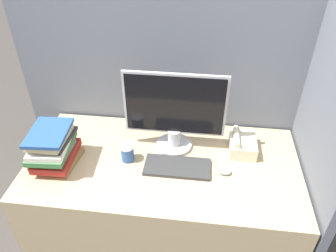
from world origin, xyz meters
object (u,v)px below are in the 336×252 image
coffee_cup (127,153)px  desk_telephone (242,144)px  keyboard (177,167)px  monitor (174,114)px  mouse (225,172)px  book_stack (53,148)px

coffee_cup → desk_telephone: (0.65, 0.17, -0.00)m
keyboard → desk_telephone: desk_telephone is taller
desk_telephone → coffee_cup: bearing=-165.8°
monitor → coffee_cup: monitor is taller
mouse → book_stack: bearing=-178.0°
keyboard → book_stack: bearing=-176.6°
keyboard → coffee_cup: size_ratio=3.74×
monitor → keyboard: monitor is taller
coffee_cup → keyboard: bearing=-7.1°
coffee_cup → book_stack: bearing=-169.0°
keyboard → desk_telephone: (0.36, 0.20, 0.04)m
keyboard → mouse: 0.26m
monitor → mouse: monitor is taller
book_stack → coffee_cup: bearing=11.0°
mouse → coffee_cup: coffee_cup is taller
monitor → mouse: bearing=-33.5°
monitor → book_stack: (-0.65, -0.23, -0.12)m
mouse → desk_telephone: size_ratio=0.34×
monitor → book_stack: bearing=-160.2°
mouse → desk_telephone: (0.10, 0.21, 0.03)m
book_stack → monitor: bearing=19.8°
monitor → keyboard: (0.04, -0.19, -0.23)m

